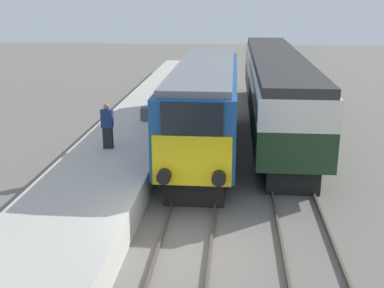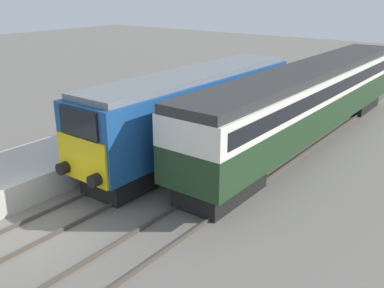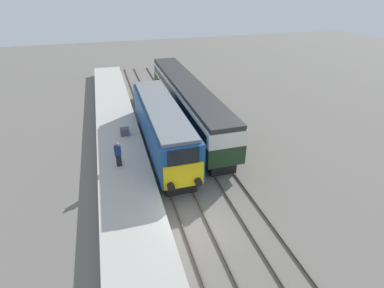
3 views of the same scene
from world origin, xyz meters
name	(u,v)px [view 2 (image 2 of 3)]	position (x,y,z in m)	size (l,w,h in m)	color
ground_plane	(25,236)	(0.00, 0.00, 0.00)	(120.00, 120.00, 0.00)	slate
platform_left	(130,135)	(-3.30, 8.00, 0.51)	(3.50, 50.00, 1.02)	#B7B2A8
rails_near_track	(136,181)	(0.00, 5.00, 0.07)	(1.51, 60.00, 0.14)	#4C4238
rails_far_track	(204,205)	(3.40, 5.00, 0.07)	(1.50, 60.00, 0.14)	#4C4238
locomotive	(194,110)	(0.00, 8.89, 2.18)	(2.70, 13.29, 3.94)	black
passenger_carriage	(310,96)	(3.40, 13.94, 2.36)	(2.75, 20.11, 3.86)	black
person_on_platform	(93,117)	(-3.59, 5.99, 1.90)	(0.44, 0.26, 1.77)	black
luggage_crate	(171,111)	(-2.80, 10.53, 1.32)	(0.70, 0.56, 0.60)	#4C4C51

